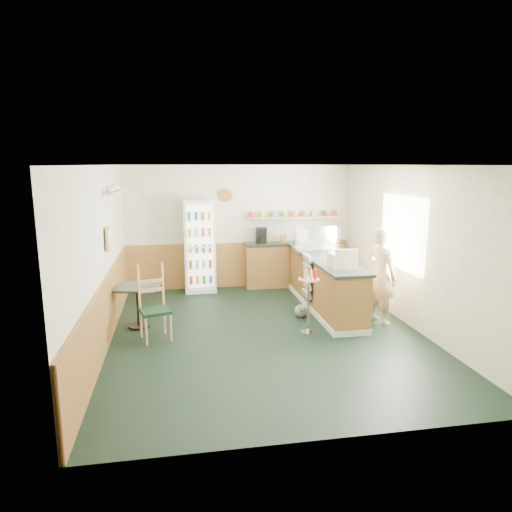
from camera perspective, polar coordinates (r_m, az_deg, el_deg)
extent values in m
plane|color=black|center=(7.57, 1.18, -9.58)|extent=(6.00, 6.00, 0.00)
cube|color=#F1EACD|center=(10.13, -2.06, 3.67)|extent=(5.00, 0.02, 2.70)
cube|color=#F1EACD|center=(7.16, -18.90, -0.18)|extent=(0.02, 6.00, 2.70)
cube|color=#F1EACD|center=(8.06, 19.01, 1.05)|extent=(0.02, 6.00, 2.70)
cube|color=silver|center=(7.07, 1.27, 11.38)|extent=(5.00, 6.00, 0.02)
cube|color=#AB7A37|center=(10.24, -2.00, -1.07)|extent=(4.98, 0.05, 1.00)
cube|color=#AB7A37|center=(7.36, -18.16, -6.67)|extent=(0.05, 5.98, 1.00)
cube|color=white|center=(8.27, 17.80, 2.78)|extent=(0.06, 1.45, 1.25)
cube|color=gold|center=(7.61, -17.98, 2.05)|extent=(0.03, 0.32, 0.38)
cube|color=silver|center=(8.02, -17.45, 7.58)|extent=(0.18, 1.20, 0.03)
cylinder|color=brown|center=(9.96, -3.76, 7.57)|extent=(0.26, 0.04, 0.26)
cube|color=#AB7A37|center=(8.75, 8.55, -3.54)|extent=(0.60, 2.95, 0.95)
cube|color=silver|center=(8.87, 8.47, -6.19)|extent=(0.64, 2.97, 0.10)
cube|color=#2A3930|center=(8.63, 8.65, -0.26)|extent=(0.68, 3.01, 0.05)
cube|color=#AB7A37|center=(10.32, 4.75, -1.16)|extent=(2.20, 0.38, 0.95)
cube|color=#2A3930|center=(10.22, 4.80, 1.63)|extent=(2.24, 0.42, 0.05)
cube|color=tan|center=(10.21, 4.74, 4.84)|extent=(2.10, 0.22, 0.04)
cube|color=black|center=(10.02, 0.66, 2.61)|extent=(0.22, 0.18, 0.34)
cylinder|color=#B2664C|center=(10.01, -0.55, 5.20)|extent=(0.10, 0.10, 0.12)
cylinder|color=#B2664C|center=(10.05, 0.79, 5.22)|extent=(0.10, 0.10, 0.12)
cylinder|color=#B2664C|center=(10.10, 2.12, 5.25)|extent=(0.10, 0.10, 0.12)
cylinder|color=#B2664C|center=(10.15, 3.44, 5.27)|extent=(0.10, 0.10, 0.12)
cylinder|color=#B2664C|center=(10.20, 4.74, 5.28)|extent=(0.10, 0.10, 0.12)
cylinder|color=#B2664C|center=(10.27, 6.03, 5.29)|extent=(0.10, 0.10, 0.12)
cylinder|color=#B2664C|center=(10.33, 7.30, 5.31)|extent=(0.10, 0.10, 0.12)
cylinder|color=#B2664C|center=(10.41, 8.56, 5.31)|extent=(0.10, 0.10, 0.12)
cylinder|color=#B2664C|center=(10.48, 9.80, 5.32)|extent=(0.10, 0.10, 0.12)
cube|color=white|center=(9.88, -7.07, 1.34)|extent=(0.66, 0.47, 2.00)
cube|color=white|center=(9.65, -7.01, 1.16)|extent=(0.55, 0.02, 1.76)
cube|color=silver|center=(9.58, -6.98, 1.09)|extent=(0.60, 0.02, 1.83)
cube|color=silver|center=(9.20, 7.46, 0.82)|extent=(0.84, 0.44, 0.06)
cube|color=silver|center=(9.15, 7.50, 2.30)|extent=(0.82, 0.42, 0.42)
cube|color=beige|center=(7.79, 10.72, -0.53)|extent=(0.42, 0.44, 0.24)
imported|color=tan|center=(8.09, 15.40, -2.37)|extent=(0.57, 0.67, 1.69)
cylinder|color=silver|center=(7.65, 6.48, -9.37)|extent=(0.26, 0.26, 0.02)
cylinder|color=silver|center=(7.50, 6.56, -6.21)|extent=(0.04, 0.04, 0.89)
cylinder|color=tan|center=(7.38, 6.64, -2.93)|extent=(0.34, 0.34, 0.02)
cylinder|color=red|center=(7.41, 7.35, -2.20)|extent=(0.05, 0.05, 0.15)
cylinder|color=red|center=(7.46, 6.78, -2.09)|extent=(0.05, 0.05, 0.15)
cylinder|color=red|center=(7.43, 6.12, -2.13)|extent=(0.05, 0.05, 0.15)
cylinder|color=red|center=(7.35, 5.85, -2.27)|extent=(0.05, 0.05, 0.15)
cylinder|color=red|center=(7.28, 6.19, -2.42)|extent=(0.05, 0.05, 0.15)
cylinder|color=red|center=(7.26, 6.89, -2.47)|extent=(0.05, 0.05, 0.15)
cylinder|color=red|center=(7.32, 7.40, -2.36)|extent=(0.05, 0.05, 0.15)
cube|color=black|center=(8.66, 6.48, -5.19)|extent=(0.05, 0.42, 0.03)
cube|color=beige|center=(8.63, 6.36, -4.75)|extent=(0.09, 0.38, 0.14)
cube|color=black|center=(8.61, 6.50, -4.09)|extent=(0.05, 0.42, 0.03)
cube|color=beige|center=(8.59, 6.39, -3.65)|extent=(0.09, 0.38, 0.14)
cube|color=black|center=(8.57, 6.53, -2.99)|extent=(0.05, 0.42, 0.03)
cube|color=beige|center=(8.55, 6.41, -2.54)|extent=(0.09, 0.38, 0.14)
cube|color=black|center=(8.53, 6.56, -1.87)|extent=(0.05, 0.42, 0.03)
cube|color=beige|center=(8.51, 6.44, -1.41)|extent=(0.09, 0.38, 0.14)
cube|color=black|center=(8.49, 6.58, -0.74)|extent=(0.05, 0.42, 0.03)
cube|color=beige|center=(8.47, 6.46, -0.28)|extent=(0.09, 0.38, 0.14)
cylinder|color=black|center=(8.08, -14.33, -8.45)|extent=(0.37, 0.37, 0.04)
cylinder|color=black|center=(7.97, -14.45, -6.17)|extent=(0.07, 0.07, 0.65)
cube|color=#2A3930|center=(7.87, -14.57, -3.77)|extent=(0.77, 0.77, 0.04)
cube|color=black|center=(7.32, -12.51, -6.71)|extent=(0.54, 0.54, 0.05)
cylinder|color=tan|center=(7.23, -14.00, -9.03)|extent=(0.04, 0.04, 0.46)
cylinder|color=tan|center=(7.21, -10.97, -8.95)|extent=(0.04, 0.04, 0.46)
cylinder|color=tan|center=(7.58, -13.81, -8.04)|extent=(0.04, 0.04, 0.46)
cylinder|color=tan|center=(7.56, -10.93, -7.96)|extent=(0.04, 0.04, 0.46)
cube|color=tan|center=(7.41, -12.57, -3.61)|extent=(0.40, 0.15, 0.71)
sphere|color=gray|center=(8.32, 5.62, -6.86)|extent=(0.22, 0.22, 0.22)
sphere|color=gray|center=(8.19, 5.84, -6.49)|extent=(0.13, 0.13, 0.13)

